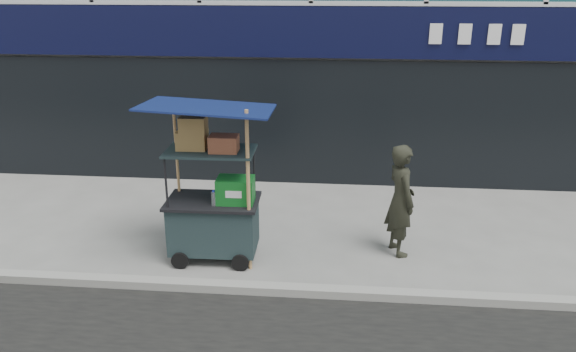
# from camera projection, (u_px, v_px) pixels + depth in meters

# --- Properties ---
(ground) EXTENTS (80.00, 80.00, 0.00)m
(ground) POSITION_uv_depth(u_px,v_px,m) (292.00, 286.00, 7.42)
(ground) COLOR slate
(ground) RESTS_ON ground
(curb) EXTENTS (80.00, 0.18, 0.12)m
(curb) POSITION_uv_depth(u_px,v_px,m) (291.00, 290.00, 7.21)
(curb) COLOR gray
(curb) RESTS_ON ground
(vendor_cart) EXTENTS (1.74, 1.24, 2.32)m
(vendor_cart) POSITION_uv_depth(u_px,v_px,m) (214.00, 206.00, 7.90)
(vendor_cart) COLOR black
(vendor_cart) RESTS_ON ground
(vendor_man) EXTENTS (0.57, 0.70, 1.66)m
(vendor_man) POSITION_uv_depth(u_px,v_px,m) (401.00, 200.00, 8.06)
(vendor_man) COLOR black
(vendor_man) RESTS_ON ground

